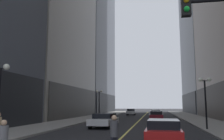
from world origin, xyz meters
TOP-DOWN VIEW (x-y plane):
  - ground_plane at (0.00, 35.00)m, footprint 200.00×200.00m
  - sidewalk_left at (-8.25, 35.00)m, footprint 4.50×78.00m
  - sidewalk_right at (8.25, 35.00)m, footprint 4.50×78.00m
  - lane_centre_stripe at (0.00, 35.00)m, footprint 0.16×70.00m
  - building_left_far at (-16.06, 60.00)m, footprint 11.32×26.00m
  - car_red at (2.63, 9.40)m, footprint 1.98×4.33m
  - car_white at (-2.58, 18.40)m, footprint 2.14×4.76m
  - car_maroon at (2.31, 29.18)m, footprint 1.79×4.25m
  - car_green at (2.32, 38.35)m, footprint 1.87×4.44m
  - car_silver at (-2.83, 47.21)m, footprint 1.89×4.36m
  - pedestrian_with_orange_bag at (0.53, 5.55)m, footprint 0.43×0.43m
  - pedestrian_in_grey_suit at (-3.16, 3.58)m, footprint 0.48×0.48m
  - street_lamp_left_near at (-6.40, 7.82)m, footprint 1.06×0.36m
  - street_lamp_left_far at (-6.40, 32.74)m, footprint 1.06×0.36m
  - street_lamp_right_mid at (6.40, 17.09)m, footprint 1.06×0.36m

SIDE VIEW (x-z plane):
  - ground_plane at x=0.00m, z-range 0.00..0.00m
  - lane_centre_stripe at x=0.00m, z-range 0.00..0.01m
  - sidewalk_left at x=-8.25m, z-range 0.00..0.15m
  - sidewalk_right at x=8.25m, z-range 0.00..0.15m
  - car_maroon at x=2.31m, z-range 0.06..1.38m
  - car_green at x=2.32m, z-range 0.06..1.38m
  - car_silver at x=-2.83m, z-range 0.06..1.38m
  - car_red at x=2.63m, z-range 0.06..1.38m
  - car_white at x=-2.58m, z-range 0.06..1.38m
  - pedestrian_in_grey_suit at x=-3.16m, z-range 0.12..1.71m
  - pedestrian_with_orange_bag at x=0.53m, z-range 0.14..1.84m
  - street_lamp_left_near at x=-6.40m, z-range 1.04..5.47m
  - street_lamp_left_far at x=-6.40m, z-range 1.04..5.47m
  - street_lamp_right_mid at x=6.40m, z-range 1.04..5.47m
  - building_left_far at x=-16.06m, z-range -0.09..44.80m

